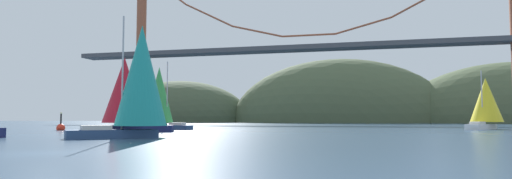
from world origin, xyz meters
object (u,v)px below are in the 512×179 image
sailboat_teal_sail (139,79)px  channel_buoy (61,127)px  sailboat_yellow_sail (486,102)px  sailboat_crimson_sail (125,92)px  sailboat_green_sail (160,97)px

sailboat_teal_sail → channel_buoy: (-20.80, 16.35, -4.52)m
sailboat_yellow_sail → sailboat_crimson_sail: 49.88m
sailboat_green_sail → sailboat_yellow_sail: bearing=16.2°
sailboat_crimson_sail → sailboat_green_sail: bearing=97.1°
sailboat_yellow_sail → sailboat_teal_sail: sailboat_teal_sail is taller
sailboat_green_sail → sailboat_crimson_sail: (1.39, -11.13, -0.05)m
sailboat_teal_sail → sailboat_crimson_sail: bearing=125.8°
sailboat_teal_sail → sailboat_green_sail: bearing=113.5°
channel_buoy → sailboat_crimson_sail: bearing=-19.7°
sailboat_yellow_sail → sailboat_crimson_sail: bearing=-151.0°
sailboat_yellow_sail → channel_buoy: 59.29m
sailboat_yellow_sail → sailboat_teal_sail: (-34.96, -36.17, 0.93)m
sailboat_green_sail → channel_buoy: bearing=-147.8°
sailboat_crimson_sail → channel_buoy: (-12.15, 4.36, -4.23)m
sailboat_green_sail → sailboat_crimson_sail: sailboat_green_sail is taller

